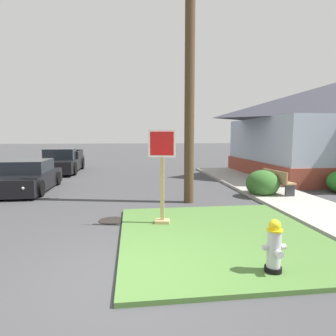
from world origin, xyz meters
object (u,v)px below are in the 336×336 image
object	(u,v)px
stop_sign	(162,179)
parked_sedan_black	(28,178)
pickup_truck_black	(63,162)
fire_hydrant	(274,247)
manhole_cover	(112,220)
street_bench	(277,180)
utility_pole	(190,67)

from	to	relation	value
stop_sign	parked_sedan_black	distance (m)	7.39
stop_sign	pickup_truck_black	world-z (taller)	stop_sign
fire_hydrant	manhole_cover	xyz separation A→B (m)	(-2.78, 3.43, -0.48)
stop_sign	manhole_cover	bearing A→B (deg)	153.81
manhole_cover	street_bench	xyz separation A→B (m)	(5.96, 2.50, 0.58)
manhole_cover	pickup_truck_black	xyz separation A→B (m)	(-3.68, 10.79, 0.61)
parked_sedan_black	pickup_truck_black	xyz separation A→B (m)	(0.04, 6.01, 0.07)
fire_hydrant	utility_pole	distance (m)	6.64
pickup_truck_black	street_bench	size ratio (longest dim) A/B	3.35
fire_hydrant	stop_sign	size ratio (longest dim) A/B	0.37
manhole_cover	utility_pole	size ratio (longest dim) A/B	0.08
fire_hydrant	stop_sign	xyz separation A→B (m)	(-1.50, 2.80, 0.70)
manhole_cover	utility_pole	distance (m)	5.43
stop_sign	parked_sedan_black	xyz separation A→B (m)	(-5.00, 5.41, -0.65)
fire_hydrant	stop_sign	world-z (taller)	stop_sign
fire_hydrant	utility_pole	world-z (taller)	utility_pole
stop_sign	street_bench	bearing A→B (deg)	33.79
stop_sign	utility_pole	xyz separation A→B (m)	(1.17, 2.49, 3.29)
utility_pole	stop_sign	bearing A→B (deg)	-115.21
pickup_truck_black	street_bench	bearing A→B (deg)	-40.71
stop_sign	parked_sedan_black	size ratio (longest dim) A/B	0.55
utility_pole	parked_sedan_black	bearing A→B (deg)	154.69
fire_hydrant	stop_sign	bearing A→B (deg)	118.11
stop_sign	street_bench	xyz separation A→B (m)	(4.68, 3.13, -0.60)
fire_hydrant	utility_pole	size ratio (longest dim) A/B	0.10
parked_sedan_black	utility_pole	size ratio (longest dim) A/B	0.49
stop_sign	pickup_truck_black	xyz separation A→B (m)	(-4.95, 11.42, -0.57)
fire_hydrant	utility_pole	bearing A→B (deg)	93.52
parked_sedan_black	pickup_truck_black	size ratio (longest dim) A/B	0.79
parked_sedan_black	pickup_truck_black	bearing A→B (deg)	89.61
manhole_cover	utility_pole	xyz separation A→B (m)	(2.45, 1.86, 4.47)
parked_sedan_black	street_bench	bearing A→B (deg)	-13.24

